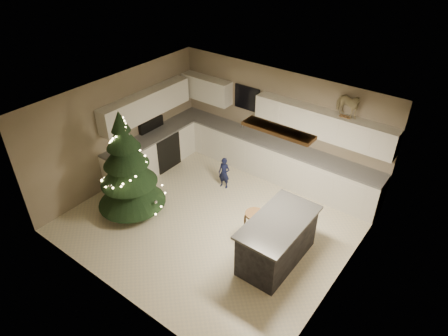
{
  "coord_description": "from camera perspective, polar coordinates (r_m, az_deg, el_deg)",
  "views": [
    {
      "loc": [
        4.07,
        -5.04,
        5.66
      ],
      "look_at": [
        0.0,
        0.35,
        1.15
      ],
      "focal_mm": 32.0,
      "sensor_mm": 36.0,
      "label": 1
    }
  ],
  "objects": [
    {
      "name": "christmas_tree",
      "position": [
        8.52,
        -13.57,
        -0.64
      ],
      "size": [
        1.5,
        1.45,
        2.39
      ],
      "rotation": [
        0.0,
        0.0,
        -0.2
      ],
      "color": "#3F2816",
      "rests_on": "ground_plane"
    },
    {
      "name": "island",
      "position": [
        7.52,
        7.62,
        -10.19
      ],
      "size": [
        0.9,
        1.7,
        0.95
      ],
      "color": "black",
      "rests_on": "ground_plane"
    },
    {
      "name": "ground_plane",
      "position": [
        8.6,
        -1.42,
        -7.43
      ],
      "size": [
        5.5,
        5.5,
        0.0
      ],
      "primitive_type": "plane",
      "color": "beige"
    },
    {
      "name": "toddler",
      "position": [
        9.32,
        0.02,
        -0.73
      ],
      "size": [
        0.31,
        0.23,
        0.78
      ],
      "primitive_type": "imported",
      "rotation": [
        0.0,
        0.0,
        0.15
      ],
      "color": "#121B41",
      "rests_on": "ground_plane"
    },
    {
      "name": "room_shell",
      "position": [
        7.56,
        -1.45,
        2.56
      ],
      "size": [
        5.52,
        5.02,
        2.61
      ],
      "color": "gray",
      "rests_on": "ground_plane"
    },
    {
      "name": "rocking_horse",
      "position": [
        8.47,
        17.21,
        8.65
      ],
      "size": [
        0.66,
        0.43,
        0.54
      ],
      "rotation": [
        0.0,
        0.0,
        1.3
      ],
      "color": "brown",
      "rests_on": "cabinetry"
    },
    {
      "name": "cabinetry",
      "position": [
        9.67,
        0.33,
        3.28
      ],
      "size": [
        5.5,
        3.2,
        2.0
      ],
      "color": "silver",
      "rests_on": "ground_plane"
    },
    {
      "name": "bar_stool",
      "position": [
        7.79,
        4.38,
        -7.45
      ],
      "size": [
        0.38,
        0.38,
        0.72
      ],
      "rotation": [
        0.0,
        0.0,
        -0.42
      ],
      "color": "brown",
      "rests_on": "ground_plane"
    }
  ]
}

